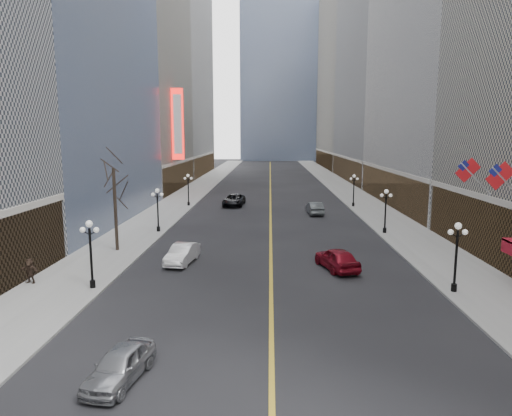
# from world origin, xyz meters

# --- Properties ---
(sidewalk_east) EXTENTS (6.00, 230.00, 0.15)m
(sidewalk_east) POSITION_xyz_m (14.00, 70.00, 0.07)
(sidewalk_east) COLOR gray
(sidewalk_east) RESTS_ON ground
(sidewalk_west) EXTENTS (6.00, 230.00, 0.15)m
(sidewalk_west) POSITION_xyz_m (-14.00, 70.00, 0.07)
(sidewalk_west) COLOR gray
(sidewalk_west) RESTS_ON ground
(lane_line) EXTENTS (0.25, 200.00, 0.02)m
(lane_line) POSITION_xyz_m (0.00, 80.00, 0.01)
(lane_line) COLOR gold
(lane_line) RESTS_ON ground
(bldg_east_c) EXTENTS (26.60, 40.60, 48.80)m
(bldg_east_c) POSITION_xyz_m (29.88, 106.00, 24.18)
(bldg_east_c) COLOR gray
(bldg_east_c) RESTS_ON ground
(bldg_east_d) EXTENTS (26.60, 46.60, 62.80)m
(bldg_east_d) POSITION_xyz_m (29.90, 149.00, 31.17)
(bldg_east_d) COLOR gray
(bldg_east_d) RESTS_ON ground
(bldg_west_c) EXTENTS (26.60, 30.60, 50.80)m
(bldg_west_c) POSITION_xyz_m (-29.88, 87.00, 25.19)
(bldg_west_c) COLOR gray
(bldg_west_c) RESTS_ON ground
(bldg_west_d) EXTENTS (26.60, 38.60, 72.80)m
(bldg_west_d) POSITION_xyz_m (-29.92, 121.00, 36.17)
(bldg_west_d) COLOR beige
(bldg_west_d) RESTS_ON ground
(streetlamp_east_1) EXTENTS (1.26, 0.44, 4.52)m
(streetlamp_east_1) POSITION_xyz_m (11.80, 30.00, 2.90)
(streetlamp_east_1) COLOR black
(streetlamp_east_1) RESTS_ON sidewalk_east
(streetlamp_east_2) EXTENTS (1.26, 0.44, 4.52)m
(streetlamp_east_2) POSITION_xyz_m (11.80, 48.00, 2.90)
(streetlamp_east_2) COLOR black
(streetlamp_east_2) RESTS_ON sidewalk_east
(streetlamp_east_3) EXTENTS (1.26, 0.44, 4.52)m
(streetlamp_east_3) POSITION_xyz_m (11.80, 66.00, 2.90)
(streetlamp_east_3) COLOR black
(streetlamp_east_3) RESTS_ON sidewalk_east
(streetlamp_west_1) EXTENTS (1.26, 0.44, 4.52)m
(streetlamp_west_1) POSITION_xyz_m (-11.80, 30.00, 2.90)
(streetlamp_west_1) COLOR black
(streetlamp_west_1) RESTS_ON sidewalk_west
(streetlamp_west_2) EXTENTS (1.26, 0.44, 4.52)m
(streetlamp_west_2) POSITION_xyz_m (-11.80, 48.00, 2.90)
(streetlamp_west_2) COLOR black
(streetlamp_west_2) RESTS_ON sidewalk_west
(streetlamp_west_3) EXTENTS (1.26, 0.44, 4.52)m
(streetlamp_west_3) POSITION_xyz_m (-11.80, 66.00, 2.90)
(streetlamp_west_3) COLOR black
(streetlamp_west_3) RESTS_ON sidewalk_west
(flag_4) EXTENTS (2.87, 0.12, 2.87)m
(flag_4) POSITION_xyz_m (15.31, 32.00, 7.29)
(flag_4) COLOR #B2B2B7
(flag_4) RESTS_ON ground
(flag_5) EXTENTS (2.87, 0.12, 2.87)m
(flag_5) POSITION_xyz_m (15.31, 37.00, 7.29)
(flag_5) COLOR #B2B2B7
(flag_5) RESTS_ON ground
(theatre_marquee) EXTENTS (2.00, 0.55, 12.00)m
(theatre_marquee) POSITION_xyz_m (-15.88, 80.00, 12.00)
(theatre_marquee) COLOR red
(theatre_marquee) RESTS_ON ground
(tree_west_far) EXTENTS (3.60, 3.60, 7.92)m
(tree_west_far) POSITION_xyz_m (-13.50, 40.00, 6.24)
(tree_west_far) COLOR #2D231C
(tree_west_far) RESTS_ON sidewalk_west
(car_nb_near) EXTENTS (2.42, 4.43, 1.43)m
(car_nb_near) POSITION_xyz_m (-6.28, 18.79, 0.71)
(car_nb_near) COLOR #929499
(car_nb_near) RESTS_ON ground
(car_nb_mid) EXTENTS (2.29, 4.83, 1.53)m
(car_nb_mid) POSITION_xyz_m (-7.08, 36.53, 0.76)
(car_nb_mid) COLOR silver
(car_nb_mid) RESTS_ON ground
(car_nb_far) EXTENTS (3.19, 6.21, 1.68)m
(car_nb_far) POSITION_xyz_m (-5.31, 66.76, 0.84)
(car_nb_far) COLOR black
(car_nb_far) RESTS_ON ground
(car_sb_mid) EXTENTS (3.33, 5.34, 1.69)m
(car_sb_mid) POSITION_xyz_m (5.01, 35.17, 0.85)
(car_sb_mid) COLOR maroon
(car_sb_mid) RESTS_ON ground
(car_sb_far) EXTENTS (2.05, 5.00, 1.61)m
(car_sb_far) POSITION_xyz_m (5.72, 59.84, 0.81)
(car_sb_far) COLOR #4D5254
(car_sb_far) RESTS_ON ground
(ped_west_far) EXTENTS (1.67, 0.88, 1.73)m
(ped_west_far) POSITION_xyz_m (-16.40, 30.81, 1.02)
(ped_west_far) COLOR #31241B
(ped_west_far) RESTS_ON sidewalk_west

